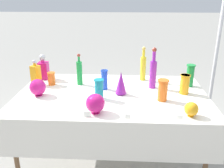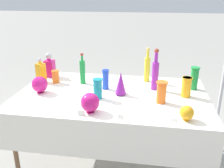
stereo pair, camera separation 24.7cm
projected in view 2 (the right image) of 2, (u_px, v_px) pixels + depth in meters
The scene contains 20 objects.
ground_plane at pixel (112, 156), 2.77m from camera, with size 40.00×40.00×0.00m, color gray.
display_table at pixel (111, 100), 2.49m from camera, with size 1.89×1.17×0.76m.
tall_bottle_0 at pixel (147, 68), 2.79m from camera, with size 0.06×0.06×0.39m.
tall_bottle_1 at pixel (83, 71), 2.73m from camera, with size 0.06×0.06×0.35m.
tall_bottle_2 at pixel (155, 73), 2.55m from camera, with size 0.07×0.07×0.43m.
square_decanter_0 at pixel (50, 67), 2.96m from camera, with size 0.11×0.11×0.29m.
square_decanter_1 at pixel (41, 72), 2.79m from camera, with size 0.11×0.11×0.28m.
slender_vase_0 at pixel (194, 78), 2.57m from camera, with size 0.09×0.09×0.24m.
slender_vase_1 at pixel (186, 86), 2.40m from camera, with size 0.10×0.10×0.20m.
slender_vase_2 at pixel (106, 79), 2.58m from camera, with size 0.07×0.07×0.21m.
slender_vase_3 at pixel (56, 76), 2.78m from camera, with size 0.09×0.09×0.14m.
slender_vase_4 at pixel (98, 88), 2.36m from camera, with size 0.09×0.09×0.19m.
slender_vase_5 at pixel (161, 92), 2.26m from camera, with size 0.11×0.11×0.20m.
fluted_vase_0 at pixel (121, 83), 2.43m from camera, with size 0.11×0.11×0.23m.
round_bowl_0 at pixel (40, 84), 2.50m from camera, with size 0.16×0.16×0.17m.
round_bowl_1 at pixel (90, 102), 2.09m from camera, with size 0.16×0.16×0.17m.
round_bowl_2 at pixel (187, 113), 1.97m from camera, with size 0.11×0.11×0.12m.
price_tag_left at pixel (174, 121), 1.94m from camera, with size 0.05×0.01×0.03m, color white.
price_tag_center at pixel (121, 117), 1.99m from camera, with size 0.04×0.01×0.04m, color white.
price_tag_right at pixel (81, 113), 2.06m from camera, with size 0.06×0.01×0.04m, color white.
Camera 2 is at (0.37, -2.29, 1.73)m, focal length 40.00 mm.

